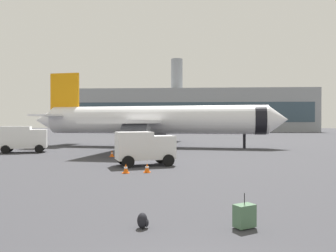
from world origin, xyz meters
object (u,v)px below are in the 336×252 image
object	(u,v)px
airplane_at_gate	(153,120)
cargo_van	(144,147)
safety_cone_near	(147,168)
safety_cone_mid	(126,168)
traveller_backpack	(143,221)
safety_cone_far	(112,154)
rolling_suitcase	(244,216)
service_truck	(23,138)

from	to	relation	value
airplane_at_gate	cargo_van	distance (m)	19.99
safety_cone_near	safety_cone_mid	distance (m)	1.39
safety_cone_mid	traveller_backpack	bearing A→B (deg)	-76.57
safety_cone_far	safety_cone_mid	bearing A→B (deg)	-72.02
safety_cone_far	airplane_at_gate	bearing A→B (deg)	79.35
safety_cone_near	safety_cone_mid	size ratio (longest dim) A/B	0.98
cargo_van	traveller_backpack	xyz separation A→B (m)	(1.93, -14.90, -1.22)
airplane_at_gate	safety_cone_far	xyz separation A→B (m)	(-2.56, -13.59, -3.35)
traveller_backpack	rolling_suitcase	bearing A→B (deg)	3.42
service_truck	traveller_backpack	world-z (taller)	service_truck
safety_cone_far	rolling_suitcase	xyz separation A→B (m)	(9.07, -20.94, 0.08)
service_truck	airplane_at_gate	bearing A→B (deg)	35.26
safety_cone_near	traveller_backpack	world-z (taller)	safety_cone_near
safety_cone_near	safety_cone_mid	bearing A→B (deg)	-165.33
service_truck	safety_cone_near	bearing A→B (deg)	-41.63
safety_cone_near	safety_cone_far	size ratio (longest dim) A/B	0.98
airplane_at_gate	safety_cone_far	world-z (taller)	airplane_at_gate
cargo_van	traveller_backpack	world-z (taller)	cargo_van
cargo_van	safety_cone_far	xyz separation A→B (m)	(-3.98, 6.22, -1.14)
service_truck	safety_cone_near	distance (m)	20.84
cargo_van	rolling_suitcase	bearing A→B (deg)	-70.91
service_truck	rolling_suitcase	xyz separation A→B (m)	(19.99, -25.00, -1.22)
airplane_at_gate	traveller_backpack	size ratio (longest dim) A/B	74.44
safety_cone_near	traveller_backpack	distance (m)	11.44
cargo_van	rolling_suitcase	size ratio (longest dim) A/B	4.39
safety_cone_near	safety_cone_mid	xyz separation A→B (m)	(-1.35, -0.35, 0.01)
airplane_at_gate	rolling_suitcase	bearing A→B (deg)	-79.31
safety_cone_far	traveller_backpack	bearing A→B (deg)	-74.37
traveller_backpack	airplane_at_gate	bearing A→B (deg)	95.52
safety_cone_far	rolling_suitcase	distance (m)	22.82
rolling_suitcase	safety_cone_mid	bearing A→B (deg)	118.15
safety_cone_near	safety_cone_far	xyz separation A→B (m)	(-4.63, 9.75, 0.01)
cargo_van	rolling_suitcase	distance (m)	15.61
safety_cone_far	traveller_backpack	world-z (taller)	safety_cone_far
airplane_at_gate	safety_cone_mid	size ratio (longest dim) A/B	57.51
airplane_at_gate	traveller_backpack	bearing A→B (deg)	-84.48
airplane_at_gate	safety_cone_near	distance (m)	23.68
safety_cone_near	rolling_suitcase	bearing A→B (deg)	-68.32
cargo_van	rolling_suitcase	world-z (taller)	cargo_van
service_truck	safety_cone_far	world-z (taller)	service_truck
cargo_van	airplane_at_gate	bearing A→B (deg)	94.11
safety_cone_mid	rolling_suitcase	distance (m)	12.28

